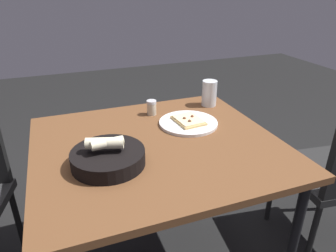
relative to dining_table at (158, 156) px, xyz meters
The scene contains 5 objects.
dining_table is the anchor object (origin of this frame).
pizza_plate 0.25m from the dining_table, 148.14° to the right, with size 0.28×0.28×0.04m.
bread_basket 0.27m from the dining_table, 23.16° to the left, with size 0.28×0.28×0.11m.
beer_glass 0.53m from the dining_table, 142.38° to the right, with size 0.08×0.08×0.14m.
pepper_shaker 0.32m from the dining_table, 103.27° to the right, with size 0.05×0.05×0.08m.
Camera 1 is at (0.36, 1.10, 1.37)m, focal length 33.02 mm.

